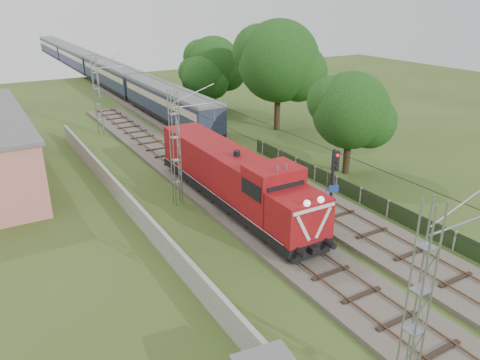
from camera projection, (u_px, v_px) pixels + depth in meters
ground at (322, 273)px, 24.63m from camera, size 140.00×140.00×0.00m
track_main at (252, 218)px, 30.17m from camera, size 4.20×70.00×0.45m
track_side at (224, 152)px, 42.93m from camera, size 4.20×80.00×0.45m
catenary at (176, 148)px, 31.35m from camera, size 3.31×70.00×8.00m
boundary_wall at (129, 204)px, 30.90m from camera, size 0.25×40.00×1.50m
fence at (388, 209)px, 30.58m from camera, size 0.12×32.00×1.20m
locomotive at (233, 177)px, 31.33m from camera, size 3.03×17.29×4.39m
coach_rake at (93, 65)px, 79.10m from camera, size 2.97×88.56×3.43m
signal_post at (333, 178)px, 27.13m from camera, size 0.58×0.47×5.45m
tree_a at (352, 111)px, 36.49m from camera, size 6.36×6.06×8.25m
tree_b at (280, 62)px, 48.00m from camera, size 8.84×8.42×11.46m
tree_c at (203, 78)px, 55.57m from camera, size 5.45×5.19×7.06m
tree_d at (214, 65)px, 57.05m from camera, size 6.98×6.65×9.04m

